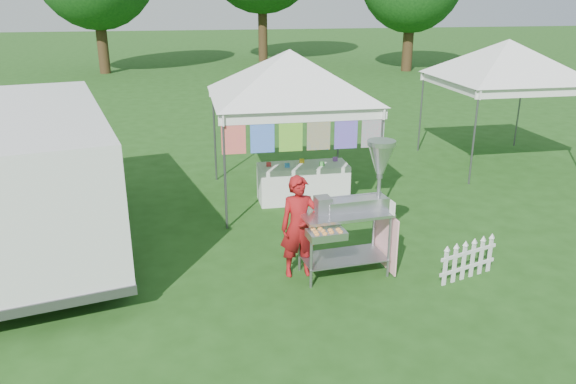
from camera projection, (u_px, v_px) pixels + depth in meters
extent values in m
plane|color=#1E4714|center=(333.00, 275.00, 8.46)|extent=(120.00, 120.00, 0.00)
cylinder|color=#59595E|center=(225.00, 173.00, 9.79)|extent=(0.04, 0.04, 2.10)
cylinder|color=#59595E|center=(380.00, 164.00, 10.28)|extent=(0.04, 0.04, 2.10)
cylinder|color=#59595E|center=(215.00, 135.00, 12.42)|extent=(0.04, 0.04, 2.10)
cylinder|color=#59595E|center=(339.00, 129.00, 12.91)|extent=(0.04, 0.04, 2.10)
cube|color=white|center=(305.00, 116.00, 9.72)|extent=(3.00, 0.03, 0.22)
cube|color=white|center=(278.00, 90.00, 12.35)|extent=(3.00, 0.03, 0.22)
pyramid|color=white|center=(290.00, 49.00, 10.70)|extent=(4.24, 4.24, 0.90)
cylinder|color=#59595E|center=(305.00, 111.00, 9.69)|extent=(3.00, 0.03, 0.03)
cube|color=#D51A76|center=(233.00, 134.00, 9.59)|extent=(0.42, 0.01, 0.70)
cube|color=#1A35D0|center=(262.00, 133.00, 9.68)|extent=(0.42, 0.01, 0.70)
cube|color=green|center=(291.00, 132.00, 9.76)|extent=(0.42, 0.01, 0.70)
cube|color=#F8A30D|center=(319.00, 131.00, 9.85)|extent=(0.42, 0.01, 0.70)
cube|color=purple|center=(346.00, 129.00, 9.94)|extent=(0.42, 0.01, 0.70)
cube|color=#34C3A6|center=(373.00, 128.00, 10.02)|extent=(0.42, 0.01, 0.70)
cylinder|color=#59595E|center=(474.00, 138.00, 12.13)|extent=(0.04, 0.04, 2.10)
cylinder|color=#59595E|center=(421.00, 112.00, 14.76)|extent=(0.04, 0.04, 2.10)
cylinder|color=#59595E|center=(519.00, 108.00, 15.26)|extent=(0.04, 0.04, 2.10)
cube|color=white|center=(540.00, 92.00, 12.06)|extent=(3.00, 0.03, 0.22)
cube|color=white|center=(475.00, 74.00, 14.69)|extent=(3.00, 0.03, 0.22)
pyramid|color=white|center=(510.00, 39.00, 13.04)|extent=(4.24, 4.24, 0.90)
cylinder|color=#59595E|center=(540.00, 88.00, 12.03)|extent=(3.00, 0.03, 0.03)
cylinder|color=#332112|center=(101.00, 34.00, 28.98)|extent=(0.56, 0.56, 3.96)
cylinder|color=#332112|center=(263.00, 21.00, 34.10)|extent=(0.56, 0.56, 4.84)
cylinder|color=#332112|center=(408.00, 37.00, 29.98)|extent=(0.56, 0.56, 3.52)
cylinder|color=gray|center=(311.00, 257.00, 7.94)|extent=(0.05, 0.05, 0.98)
cylinder|color=gray|center=(389.00, 246.00, 8.25)|extent=(0.05, 0.05, 0.98)
cylinder|color=gray|center=(300.00, 241.00, 8.44)|extent=(0.05, 0.05, 0.98)
cylinder|color=gray|center=(374.00, 232.00, 8.75)|extent=(0.05, 0.05, 0.98)
cube|color=gray|center=(343.00, 257.00, 8.42)|extent=(1.30, 0.74, 0.02)
cube|color=#B7B7BC|center=(345.00, 213.00, 8.18)|extent=(1.37, 0.78, 0.04)
cube|color=#B7B7BC|center=(356.00, 204.00, 8.25)|extent=(0.95, 0.36, 0.16)
cube|color=gray|center=(323.00, 205.00, 8.10)|extent=(0.24, 0.26, 0.24)
cylinder|color=gray|center=(380.00, 177.00, 8.21)|extent=(0.06, 0.06, 0.98)
cone|color=#B7B7BC|center=(381.00, 159.00, 8.12)|extent=(0.43, 0.43, 0.44)
cylinder|color=#B7B7BC|center=(382.00, 143.00, 8.04)|extent=(0.45, 0.45, 0.07)
cube|color=#B7B7BC|center=(326.00, 234.00, 7.73)|extent=(0.55, 0.38, 0.11)
cube|color=#FFABB2|center=(385.00, 239.00, 8.52)|extent=(0.10, 0.82, 0.88)
cube|color=white|center=(392.00, 208.00, 8.02)|extent=(0.03, 0.15, 0.20)
imported|color=maroon|center=(299.00, 227.00, 8.23)|extent=(0.57, 0.38, 1.55)
cube|color=silver|center=(32.00, 170.00, 8.93)|extent=(3.36, 5.87, 1.93)
cube|color=#59595E|center=(41.00, 226.00, 9.25)|extent=(3.39, 5.93, 0.13)
cube|color=silver|center=(36.00, 160.00, 11.14)|extent=(2.22, 1.21, 0.99)
cube|color=black|center=(99.00, 132.00, 9.80)|extent=(0.68, 2.97, 0.61)
cube|color=black|center=(30.00, 115.00, 11.22)|extent=(1.84, 0.44, 0.61)
cylinder|color=black|center=(116.00, 260.00, 8.09)|extent=(0.40, 0.79, 0.75)
cylinder|color=black|center=(93.00, 187.00, 11.15)|extent=(0.40, 0.79, 0.75)
cube|color=silver|center=(445.00, 268.00, 8.07)|extent=(0.07, 0.04, 0.56)
cube|color=silver|center=(454.00, 265.00, 8.15)|extent=(0.07, 0.04, 0.56)
cube|color=silver|center=(464.00, 262.00, 8.23)|extent=(0.07, 0.04, 0.56)
cube|color=silver|center=(472.00, 260.00, 8.31)|extent=(0.07, 0.04, 0.56)
cube|color=silver|center=(481.00, 257.00, 8.40)|extent=(0.07, 0.04, 0.56)
cube|color=silver|center=(490.00, 255.00, 8.48)|extent=(0.07, 0.04, 0.56)
cube|color=silver|center=(467.00, 267.00, 8.31)|extent=(1.03, 0.36, 0.05)
cube|color=silver|center=(469.00, 252.00, 8.23)|extent=(1.03, 0.36, 0.05)
cube|color=white|center=(303.00, 182.00, 11.40)|extent=(1.80, 0.70, 0.75)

